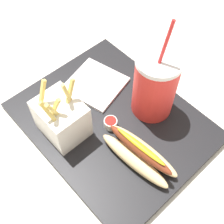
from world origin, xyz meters
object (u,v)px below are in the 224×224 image
at_px(fries_basket, 62,118).
at_px(napkin_stack, 96,84).
at_px(soda_cup, 155,85).
at_px(hot_dog_1, 139,154).
at_px(ketchup_cup_1, 111,123).

xyz_separation_m(fries_basket, napkin_stack, (-0.05, 0.14, -0.04)).
bearing_deg(fries_basket, napkin_stack, 110.88).
relative_size(soda_cup, napkin_stack, 1.99).
height_order(hot_dog_1, napkin_stack, hot_dog_1).
bearing_deg(napkin_stack, hot_dog_1, -16.57).
bearing_deg(soda_cup, napkin_stack, -158.69).
bearing_deg(soda_cup, ketchup_cup_1, -103.33).
xyz_separation_m(soda_cup, hot_dog_1, (0.07, -0.12, -0.06)).
bearing_deg(hot_dog_1, napkin_stack, 163.43).
distance_m(fries_basket, napkin_stack, 0.15).
bearing_deg(fries_basket, soda_cup, 65.45).
relative_size(fries_basket, napkin_stack, 1.20).
height_order(soda_cup, napkin_stack, soda_cup).
relative_size(soda_cup, hot_dog_1, 1.42).
relative_size(hot_dog_1, napkin_stack, 1.40).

